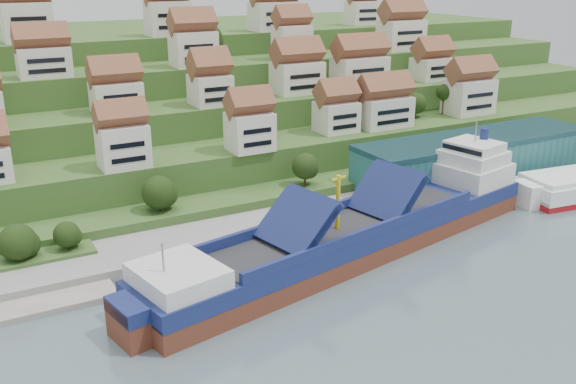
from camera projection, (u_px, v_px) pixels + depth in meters
ground at (321, 258)px, 114.34m from camera, size 300.00×300.00×0.00m
quay at (365, 207)px, 135.43m from camera, size 180.00×14.00×2.20m
hillside at (146, 99)px, 196.61m from camera, size 260.00×128.00×31.00m
hillside_village at (220, 70)px, 160.40m from camera, size 153.63×63.59×29.76m
hillside_trees at (194, 121)px, 142.84m from camera, size 134.78×62.89×32.41m
warehouse at (474, 157)px, 149.50m from camera, size 60.00×15.00×10.00m
flagpole at (373, 189)px, 128.52m from camera, size 1.28×0.16×8.00m
cargo_ship at (363, 233)px, 116.13m from camera, size 86.33×30.38×19.04m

